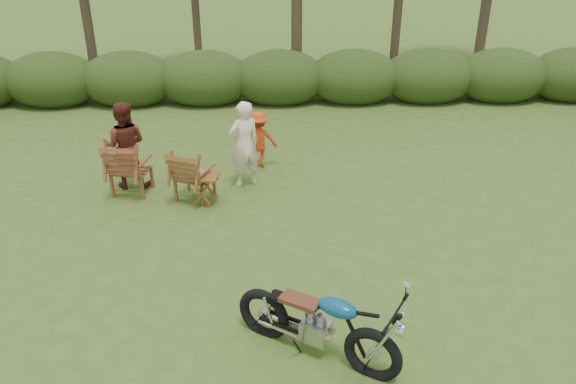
{
  "coord_description": "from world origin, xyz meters",
  "views": [
    {
      "loc": [
        -0.28,
        -5.74,
        4.67
      ],
      "look_at": [
        -0.02,
        1.72,
        0.9
      ],
      "focal_mm": 35.0,
      "sensor_mm": 36.0,
      "label": 1
    }
  ],
  "objects_px": {
    "adult_a": "(246,185)",
    "lawn_chair_right": "(196,198)",
    "adult_b": "(131,185)",
    "lawn_chair_left": "(134,192)",
    "motorcycle": "(315,352)",
    "side_table": "(204,190)",
    "cup": "(201,172)",
    "child": "(259,166)"
  },
  "relations": [
    {
      "from": "adult_a",
      "to": "lawn_chair_right",
      "type": "bearing_deg",
      "value": 3.43
    },
    {
      "from": "lawn_chair_right",
      "to": "adult_b",
      "type": "bearing_deg",
      "value": -1.78
    },
    {
      "from": "lawn_chair_left",
      "to": "adult_a",
      "type": "xyz_separation_m",
      "value": [
        2.06,
        0.25,
        0.0
      ]
    },
    {
      "from": "motorcycle",
      "to": "lawn_chair_left",
      "type": "bearing_deg",
      "value": 156.76
    },
    {
      "from": "side_table",
      "to": "cup",
      "type": "bearing_deg",
      "value": 135.65
    },
    {
      "from": "motorcycle",
      "to": "adult_a",
      "type": "relative_size",
      "value": 1.21
    },
    {
      "from": "side_table",
      "to": "adult_a",
      "type": "distance_m",
      "value": 1.05
    },
    {
      "from": "cup",
      "to": "child",
      "type": "relative_size",
      "value": 0.1
    },
    {
      "from": "adult_b",
      "to": "child",
      "type": "xyz_separation_m",
      "value": [
        2.42,
        0.8,
        0.0
      ]
    },
    {
      "from": "lawn_chair_right",
      "to": "child",
      "type": "distance_m",
      "value": 1.78
    },
    {
      "from": "adult_b",
      "to": "cup",
      "type": "bearing_deg",
      "value": 152.27
    },
    {
      "from": "adult_a",
      "to": "child",
      "type": "xyz_separation_m",
      "value": [
        0.25,
        0.84,
        0.0
      ]
    },
    {
      "from": "cup",
      "to": "lawn_chair_right",
      "type": "bearing_deg",
      "value": 131.47
    },
    {
      "from": "motorcycle",
      "to": "side_table",
      "type": "xyz_separation_m",
      "value": [
        -1.66,
        3.8,
        0.28
      ]
    },
    {
      "from": "adult_a",
      "to": "child",
      "type": "bearing_deg",
      "value": -134.37
    },
    {
      "from": "cup",
      "to": "adult_a",
      "type": "relative_size",
      "value": 0.07
    },
    {
      "from": "side_table",
      "to": "adult_b",
      "type": "distance_m",
      "value": 1.7
    },
    {
      "from": "motorcycle",
      "to": "lawn_chair_right",
      "type": "distance_m",
      "value": 4.41
    },
    {
      "from": "side_table",
      "to": "adult_a",
      "type": "xyz_separation_m",
      "value": [
        0.69,
        0.74,
        -0.28
      ]
    },
    {
      "from": "adult_a",
      "to": "lawn_chair_left",
      "type": "bearing_deg",
      "value": -20.98
    },
    {
      "from": "lawn_chair_left",
      "to": "cup",
      "type": "xyz_separation_m",
      "value": [
        1.32,
        -0.45,
        0.6
      ]
    },
    {
      "from": "lawn_chair_right",
      "to": "child",
      "type": "relative_size",
      "value": 0.85
    },
    {
      "from": "side_table",
      "to": "motorcycle",
      "type": "bearing_deg",
      "value": -66.4
    },
    {
      "from": "lawn_chair_left",
      "to": "cup",
      "type": "relative_size",
      "value": 9.24
    },
    {
      "from": "cup",
      "to": "adult_b",
      "type": "height_order",
      "value": "adult_b"
    },
    {
      "from": "lawn_chair_left",
      "to": "lawn_chair_right",
      "type": "bearing_deg",
      "value": 176.56
    },
    {
      "from": "motorcycle",
      "to": "side_table",
      "type": "relative_size",
      "value": 3.59
    },
    {
      "from": "motorcycle",
      "to": "adult_b",
      "type": "bearing_deg",
      "value": 156.01
    },
    {
      "from": "child",
      "to": "motorcycle",
      "type": "bearing_deg",
      "value": 86.43
    },
    {
      "from": "side_table",
      "to": "cup",
      "type": "xyz_separation_m",
      "value": [
        -0.04,
        0.04,
        0.32
      ]
    },
    {
      "from": "side_table",
      "to": "child",
      "type": "height_order",
      "value": "child"
    },
    {
      "from": "lawn_chair_right",
      "to": "side_table",
      "type": "xyz_separation_m",
      "value": [
        0.19,
        -0.2,
        0.28
      ]
    },
    {
      "from": "cup",
      "to": "child",
      "type": "height_order",
      "value": "cup"
    },
    {
      "from": "side_table",
      "to": "adult_b",
      "type": "xyz_separation_m",
      "value": [
        -1.48,
        0.78,
        -0.28
      ]
    },
    {
      "from": "lawn_chair_right",
      "to": "adult_b",
      "type": "height_order",
      "value": "adult_b"
    },
    {
      "from": "lawn_chair_right",
      "to": "lawn_chair_left",
      "type": "xyz_separation_m",
      "value": [
        -1.18,
        0.28,
        0.0
      ]
    },
    {
      "from": "lawn_chair_right",
      "to": "adult_b",
      "type": "distance_m",
      "value": 1.42
    },
    {
      "from": "lawn_chair_right",
      "to": "child",
      "type": "xyz_separation_m",
      "value": [
        1.13,
        1.38,
        0.0
      ]
    },
    {
      "from": "adult_b",
      "to": "child",
      "type": "bearing_deg",
      "value": -162.2
    },
    {
      "from": "adult_b",
      "to": "child",
      "type": "height_order",
      "value": "adult_b"
    },
    {
      "from": "motorcycle",
      "to": "lawn_chair_left",
      "type": "xyz_separation_m",
      "value": [
        -3.02,
        4.29,
        0.0
      ]
    },
    {
      "from": "side_table",
      "to": "adult_a",
      "type": "relative_size",
      "value": 0.34
    }
  ]
}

